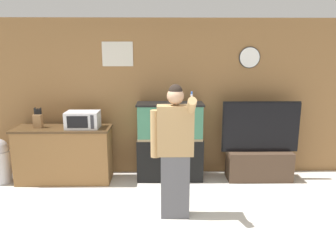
{
  "coord_description": "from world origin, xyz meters",
  "views": [
    {
      "loc": [
        0.15,
        -2.87,
        2.06
      ],
      "look_at": [
        0.23,
        1.6,
        1.05
      ],
      "focal_mm": 35.0,
      "sensor_mm": 36.0,
      "label": 1
    }
  ],
  "objects_px": {
    "counter_island": "(64,154)",
    "tv_on_stand": "(259,157)",
    "aquarium_on_stand": "(170,141)",
    "knife_block": "(38,120)",
    "microwave": "(83,120)",
    "person_standing": "(174,150)"
  },
  "relations": [
    {
      "from": "microwave",
      "to": "tv_on_stand",
      "type": "height_order",
      "value": "tv_on_stand"
    },
    {
      "from": "microwave",
      "to": "tv_on_stand",
      "type": "bearing_deg",
      "value": 1.04
    },
    {
      "from": "knife_block",
      "to": "person_standing",
      "type": "relative_size",
      "value": 0.19
    },
    {
      "from": "knife_block",
      "to": "aquarium_on_stand",
      "type": "height_order",
      "value": "aquarium_on_stand"
    },
    {
      "from": "microwave",
      "to": "knife_block",
      "type": "height_order",
      "value": "knife_block"
    },
    {
      "from": "microwave",
      "to": "knife_block",
      "type": "xyz_separation_m",
      "value": [
        -0.71,
        0.04,
        -0.02
      ]
    },
    {
      "from": "microwave",
      "to": "knife_block",
      "type": "distance_m",
      "value": 0.72
    },
    {
      "from": "microwave",
      "to": "tv_on_stand",
      "type": "distance_m",
      "value": 2.91
    },
    {
      "from": "tv_on_stand",
      "to": "aquarium_on_stand",
      "type": "bearing_deg",
      "value": 177.06
    },
    {
      "from": "counter_island",
      "to": "aquarium_on_stand",
      "type": "distance_m",
      "value": 1.72
    },
    {
      "from": "counter_island",
      "to": "tv_on_stand",
      "type": "relative_size",
      "value": 1.17
    },
    {
      "from": "microwave",
      "to": "aquarium_on_stand",
      "type": "height_order",
      "value": "aquarium_on_stand"
    },
    {
      "from": "knife_block",
      "to": "counter_island",
      "type": "bearing_deg",
      "value": -1.19
    },
    {
      "from": "knife_block",
      "to": "person_standing",
      "type": "xyz_separation_m",
      "value": [
        2.11,
        -1.22,
        -0.13
      ]
    },
    {
      "from": "counter_island",
      "to": "tv_on_stand",
      "type": "height_order",
      "value": "tv_on_stand"
    },
    {
      "from": "counter_island",
      "to": "tv_on_stand",
      "type": "distance_m",
      "value": 3.18
    },
    {
      "from": "microwave",
      "to": "aquarium_on_stand",
      "type": "xyz_separation_m",
      "value": [
        1.37,
        0.13,
        -0.39
      ]
    },
    {
      "from": "knife_block",
      "to": "aquarium_on_stand",
      "type": "relative_size",
      "value": 0.25
    },
    {
      "from": "counter_island",
      "to": "tv_on_stand",
      "type": "xyz_separation_m",
      "value": [
        3.18,
        0.02,
        -0.07
      ]
    },
    {
      "from": "tv_on_stand",
      "to": "microwave",
      "type": "bearing_deg",
      "value": -178.96
    },
    {
      "from": "counter_island",
      "to": "knife_block",
      "type": "height_order",
      "value": "knife_block"
    },
    {
      "from": "microwave",
      "to": "tv_on_stand",
      "type": "xyz_separation_m",
      "value": [
        2.84,
        0.05,
        -0.64
      ]
    }
  ]
}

